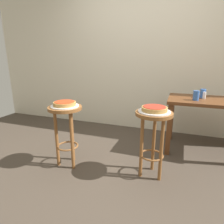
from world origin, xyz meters
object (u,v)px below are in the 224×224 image
pizza_middle (154,109)px  serving_plate_middle (154,111)px  pizza_foreground (65,104)px  cup_near_edge (196,95)px  cup_far_edge (203,93)px  stool_middle (153,130)px  condiment_shaker (204,95)px  stool_foreground (66,123)px  serving_plate_foreground (65,106)px  dining_table (204,109)px

pizza_middle → serving_plate_middle: bearing=180.0°
pizza_foreground → cup_near_edge: bearing=30.5°
cup_far_edge → stool_middle: bearing=-119.7°
serving_plate_middle → condiment_shaker: 0.99m
pizza_foreground → cup_far_edge: cup_far_edge is taller
stool_foreground → pizza_foreground: size_ratio=2.90×
cup_near_edge → condiment_shaker: (0.11, 0.14, -0.02)m
serving_plate_foreground → pizza_foreground: 0.03m
pizza_foreground → condiment_shaker: 1.77m
stool_foreground → dining_table: (1.51, 0.94, 0.07)m
cup_near_edge → condiment_shaker: size_ratio=1.35×
pizza_foreground → cup_near_edge: cup_near_edge is taller
pizza_middle → cup_far_edge: (0.51, 0.90, 0.03)m
serving_plate_middle → dining_table: size_ratio=0.35×
stool_middle → cup_far_edge: cup_far_edge is taller
pizza_foreground → dining_table: bearing=31.7°
cup_far_edge → condiment_shaker: size_ratio=1.31×
cup_near_edge → cup_far_edge: 0.22m
condiment_shaker → pizza_middle: bearing=-121.9°
pizza_foreground → stool_middle: pizza_foreground is taller
pizza_middle → condiment_shaker: size_ratio=2.84×
serving_plate_foreground → cup_far_edge: 1.79m
stool_middle → dining_table: bearing=56.4°
serving_plate_foreground → condiment_shaker: size_ratio=3.46×
stool_foreground → serving_plate_foreground: 0.20m
pizza_middle → dining_table: pizza_middle is taller
stool_middle → dining_table: dining_table is taller
cup_near_edge → cup_far_edge: size_ratio=1.03×
dining_table → condiment_shaker: (-0.02, 0.02, 0.17)m
pizza_middle → dining_table: (0.55, 0.82, -0.16)m
serving_plate_foreground → stool_middle: 1.00m
stool_foreground → stool_middle: size_ratio=1.00×
stool_foreground → cup_far_edge: (1.48, 1.01, 0.26)m
pizza_foreground → stool_middle: size_ratio=0.34×
stool_foreground → serving_plate_middle: serving_plate_middle is taller
pizza_foreground → pizza_middle: size_ratio=0.97×
stool_middle → dining_table: 0.99m
stool_foreground → serving_plate_foreground: bearing=0.0°
stool_middle → stool_foreground: bearing=-173.3°
pizza_middle → condiment_shaker: condiment_shaker is taller
pizza_middle → cup_near_edge: size_ratio=2.10×
serving_plate_foreground → serving_plate_middle: bearing=6.7°
serving_plate_middle → cup_far_edge: cup_far_edge is taller
serving_plate_foreground → condiment_shaker: (1.49, 0.96, 0.05)m
serving_plate_foreground → dining_table: bearing=31.7°
condiment_shaker → serving_plate_foreground: bearing=-147.4°
serving_plate_foreground → cup_near_edge: 1.61m
cup_far_edge → serving_plate_middle: bearing=-119.7°
serving_plate_middle → condiment_shaker: (0.53, 0.84, 0.05)m
stool_foreground → condiment_shaker: bearing=32.6°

